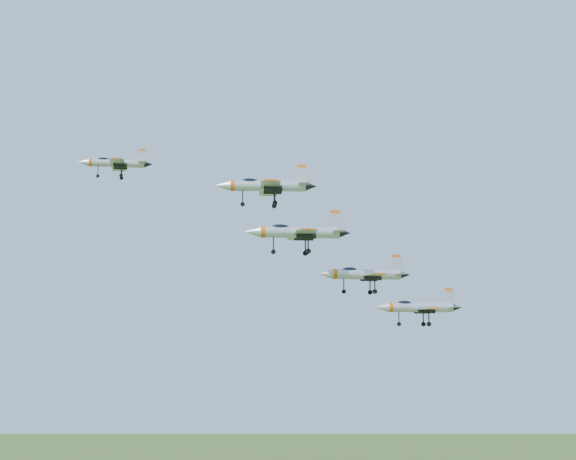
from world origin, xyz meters
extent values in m
cylinder|color=#ACB1B9|center=(-27.81, 16.85, 153.61)|extent=(8.49, 1.86, 1.22)
cone|color=#ACB1B9|center=(-32.86, 17.23, 153.61)|extent=(1.77, 1.34, 1.22)
cone|color=black|center=(-22.96, 16.48, 153.61)|extent=(1.39, 1.13, 1.03)
ellipsoid|color=black|center=(-29.87, 17.00, 154.07)|extent=(2.12, 1.03, 0.77)
cube|color=#ACB1B9|center=(-27.83, 14.22, 153.38)|extent=(2.46, 4.27, 0.13)
cube|color=#ACB1B9|center=(-27.43, 19.45, 153.38)|extent=(2.46, 4.27, 0.13)
cube|color=#ACB1B9|center=(-23.99, 16.55, 154.88)|extent=(1.41, 0.22, 1.97)
cube|color=#CE570E|center=(-23.99, 16.55, 155.91)|extent=(1.04, 0.21, 0.33)
cylinder|color=#ACB1B9|center=(-7.98, -1.98, 147.60)|extent=(10.43, 3.38, 1.49)
cone|color=#ACB1B9|center=(-14.07, -0.83, 147.60)|extent=(2.31, 1.85, 1.49)
cone|color=black|center=(-2.11, -3.08, 147.60)|extent=(1.81, 1.54, 1.27)
ellipsoid|color=black|center=(-10.46, -1.51, 148.16)|extent=(2.68, 1.52, 0.95)
cube|color=#ACB1B9|center=(-8.34, -5.18, 147.31)|extent=(3.53, 5.45, 0.16)
cube|color=#ACB1B9|center=(-7.16, 1.14, 147.31)|extent=(3.53, 5.45, 0.16)
cube|color=#ACB1B9|center=(-3.35, -2.85, 149.15)|extent=(1.72, 0.45, 2.41)
cube|color=#CE570E|center=(-3.35, -2.85, 150.41)|extent=(1.27, 0.39, 0.40)
cylinder|color=#ACB1B9|center=(-7.07, -15.63, 139.57)|extent=(9.61, 2.51, 1.37)
cone|color=#ACB1B9|center=(-12.74, -14.95, 139.57)|extent=(2.05, 1.59, 1.37)
cone|color=black|center=(-1.61, -16.29, 139.57)|extent=(1.61, 1.34, 1.17)
ellipsoid|color=black|center=(-9.38, -15.35, 140.08)|extent=(2.43, 1.26, 0.87)
cube|color=#ACB1B9|center=(-7.22, -18.60, 139.30)|extent=(2.97, 4.91, 0.15)
cube|color=#ACB1B9|center=(-6.51, -12.72, 139.30)|extent=(2.97, 4.91, 0.15)
cube|color=#ACB1B9|center=(-2.77, -16.15, 140.99)|extent=(1.59, 0.32, 2.22)
cube|color=#CE570E|center=(-2.77, -16.15, 142.16)|extent=(1.17, 0.29, 0.37)
cylinder|color=#ACB1B9|center=(8.03, 3.36, 136.06)|extent=(10.31, 2.13, 1.48)
cone|color=#ACB1B9|center=(1.90, 3.76, 136.06)|extent=(2.14, 1.61, 1.48)
cone|color=black|center=(13.93, 2.98, 136.06)|extent=(1.67, 1.36, 1.26)
ellipsoid|color=black|center=(5.53, 3.52, 136.62)|extent=(2.56, 1.22, 0.94)
cube|color=#ACB1B9|center=(8.05, 0.17, 135.78)|extent=(2.93, 5.16, 0.16)
cube|color=#ACB1B9|center=(8.46, 6.53, 135.78)|extent=(2.93, 5.16, 0.16)
cube|color=#ACB1B9|center=(12.68, 3.06, 137.60)|extent=(1.71, 0.25, 2.39)
cube|color=#CE570E|center=(12.68, 3.06, 138.85)|extent=(1.26, 0.24, 0.40)
cylinder|color=#ACB1B9|center=(8.61, -14.78, 130.74)|extent=(8.36, 1.81, 1.20)
cone|color=#ACB1B9|center=(3.65, -14.41, 130.74)|extent=(1.74, 1.32, 1.20)
cone|color=black|center=(13.39, -15.13, 130.74)|extent=(1.36, 1.11, 1.02)
ellipsoid|color=black|center=(6.59, -14.63, 131.19)|extent=(2.08, 1.01, 0.76)
cube|color=#ACB1B9|center=(8.60, -17.36, 130.51)|extent=(2.41, 4.20, 0.13)
cube|color=#ACB1B9|center=(8.99, -12.22, 130.51)|extent=(2.41, 4.20, 0.13)
cube|color=#ACB1B9|center=(12.38, -15.06, 131.99)|extent=(1.39, 0.21, 1.93)
cube|color=#CE570E|center=(12.38, -15.06, 133.00)|extent=(1.02, 0.20, 0.32)
camera|label=1|loc=(-31.36, -107.72, 127.88)|focal=50.00mm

